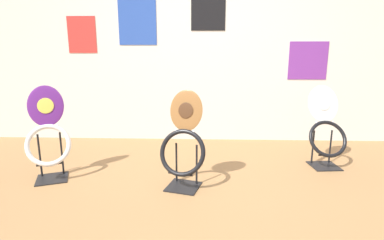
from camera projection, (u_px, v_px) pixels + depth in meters
name	position (u px, v px, depth m)	size (l,w,h in m)	color
ground_plane	(191.00, 214.00, 2.26)	(14.00, 14.00, 0.00)	#A37547
wall_back	(197.00, 44.00, 3.96)	(8.00, 0.07, 2.60)	silver
toilet_seat_display_woodgrain	(183.00, 146.00, 2.63)	(0.46, 0.35, 0.87)	black
toilet_seat_display_purple_note	(48.00, 137.00, 2.81)	(0.45, 0.39, 0.89)	black
toilet_seat_display_white_plain	(326.00, 132.00, 3.15)	(0.42, 0.40, 0.85)	black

